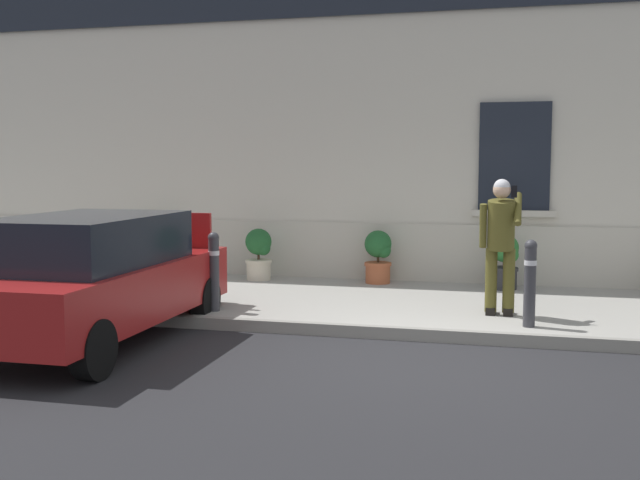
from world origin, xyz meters
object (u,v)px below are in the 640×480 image
(bollard_far_left, at_px, (214,269))
(planter_charcoal, at_px, (505,260))
(bollard_near_person, at_px, (530,280))
(planter_cream, at_px, (259,253))
(hatchback_car_red, at_px, (93,276))
(person_on_phone, at_px, (501,238))
(planter_terracotta, at_px, (378,255))
(planter_olive, at_px, (152,249))

(bollard_far_left, distance_m, planter_charcoal, 4.60)
(bollard_near_person, height_order, bollard_far_left, same)
(planter_cream, bearing_deg, bollard_near_person, -32.22)
(planter_charcoal, bearing_deg, bollard_near_person, -83.32)
(hatchback_car_red, xyz_separation_m, planter_charcoal, (4.58, 4.22, -0.18))
(person_on_phone, distance_m, planter_terracotta, 3.06)
(planter_olive, xyz_separation_m, planter_charcoal, (5.98, -0.03, 0.00))
(planter_cream, height_order, planter_terracotta, same)
(hatchback_car_red, distance_m, person_on_phone, 5.00)
(bollard_far_left, relative_size, planter_terracotta, 1.22)
(bollard_near_person, xyz_separation_m, bollard_far_left, (-4.01, 0.00, 0.00))
(bollard_near_person, relative_size, planter_olive, 1.22)
(hatchback_car_red, bearing_deg, bollard_near_person, 16.54)
(bollard_far_left, bearing_deg, planter_olive, 129.44)
(planter_terracotta, bearing_deg, planter_charcoal, -2.97)
(bollard_far_left, bearing_deg, planter_charcoal, 36.85)
(planter_cream, bearing_deg, person_on_phone, -28.36)
(planter_olive, bearing_deg, person_on_phone, -20.39)
(bollard_near_person, height_order, planter_charcoal, bollard_near_person)
(bollard_far_left, distance_m, planter_cream, 2.74)
(planter_charcoal, bearing_deg, planter_olive, 179.68)
(person_on_phone, bearing_deg, bollard_near_person, -65.40)
(bollard_far_left, xyz_separation_m, planter_terracotta, (1.69, 2.86, -0.11))
(planter_olive, bearing_deg, planter_charcoal, -0.32)
(planter_olive, height_order, planter_charcoal, same)
(bollard_near_person, bearing_deg, planter_cream, 147.78)
(person_on_phone, height_order, planter_terracotta, person_on_phone)
(bollard_far_left, relative_size, planter_cream, 1.22)
(bollard_near_person, height_order, person_on_phone, person_on_phone)
(planter_charcoal, bearing_deg, hatchback_car_red, -137.38)
(person_on_phone, height_order, planter_olive, person_on_phone)
(hatchback_car_red, height_order, planter_charcoal, hatchback_car_red)
(person_on_phone, bearing_deg, planter_olive, 152.71)
(hatchback_car_red, distance_m, planter_olive, 4.48)
(bollard_far_left, xyz_separation_m, person_on_phone, (3.65, 0.58, 0.44))
(bollard_far_left, bearing_deg, person_on_phone, 9.08)
(hatchback_car_red, relative_size, planter_terracotta, 4.74)
(planter_cream, bearing_deg, bollard_far_left, -83.61)
(hatchback_car_red, distance_m, planter_charcoal, 6.23)
(bollard_near_person, bearing_deg, bollard_far_left, 180.00)
(person_on_phone, distance_m, planter_charcoal, 2.24)
(bollard_far_left, xyz_separation_m, planter_cream, (-0.30, 2.72, -0.11))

